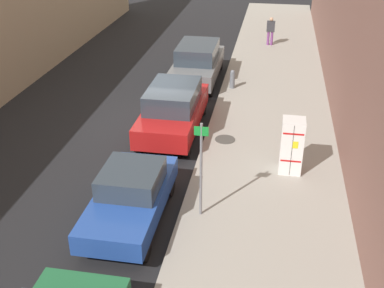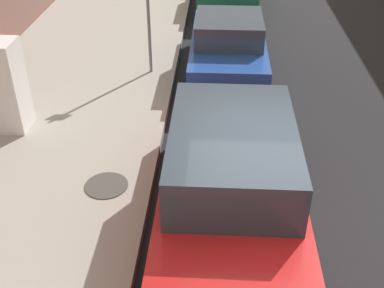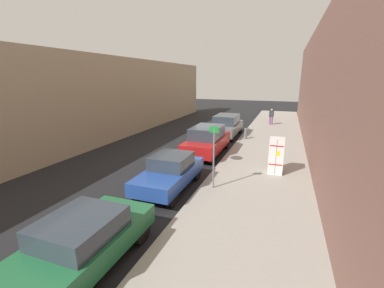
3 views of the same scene
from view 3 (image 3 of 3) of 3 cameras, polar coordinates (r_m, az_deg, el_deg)
ground_plane at (r=16.56m, az=1.62°, el=-1.66°), size 80.00×80.00×0.00m
sidewalk_slab at (r=15.78m, az=16.03°, el=-2.74°), size 4.52×44.00×0.17m
building_facade_near at (r=15.30m, az=29.60°, el=9.79°), size 2.08×39.60×7.69m
building_facade_across at (r=19.83m, az=-20.35°, el=9.18°), size 2.03×37.40×6.15m
discarded_refrigerator at (r=12.79m, az=18.21°, el=-2.48°), size 0.67×0.65×1.73m
manhole_cover at (r=14.90m, az=9.85°, el=-3.03°), size 0.70×0.70×0.02m
street_sign_post at (r=10.37m, az=4.86°, el=-2.09°), size 0.36×0.07×2.67m
fire_hydrant at (r=19.59m, az=11.83°, el=2.35°), size 0.22×0.22×0.82m
pedestrian_walking_far at (r=26.22m, az=17.23°, el=6.03°), size 0.44×0.22×1.53m
parked_suv_gray at (r=20.84m, az=7.65°, el=4.11°), size 1.91×4.66×1.74m
parked_suv_red at (r=15.76m, az=3.38°, el=0.86°), size 1.89×4.63×1.74m
parked_hatchback_blue at (r=10.97m, az=-4.88°, el=-6.15°), size 1.71×4.02×1.46m
parked_sedan_green at (r=7.09m, az=-24.30°, el=-20.03°), size 1.82×4.50×1.41m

